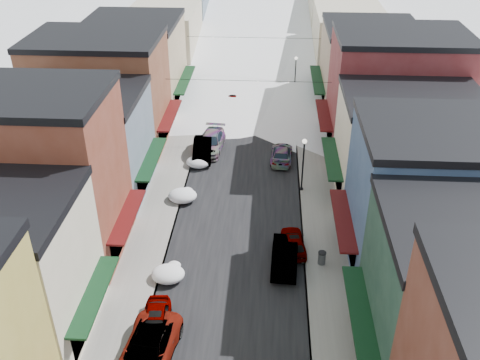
# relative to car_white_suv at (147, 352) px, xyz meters

# --- Properties ---
(road) EXTENTS (10.00, 160.00, 0.01)m
(road) POSITION_rel_car_white_suv_xyz_m (4.30, 49.49, -0.85)
(road) COLOR black
(road) RESTS_ON ground
(sidewalk_left) EXTENTS (3.20, 160.00, 0.15)m
(sidewalk_left) POSITION_rel_car_white_suv_xyz_m (-2.30, 49.49, -0.78)
(sidewalk_left) COLOR gray
(sidewalk_left) RESTS_ON ground
(sidewalk_right) EXTENTS (3.20, 160.00, 0.15)m
(sidewalk_right) POSITION_rel_car_white_suv_xyz_m (10.90, 49.49, -0.78)
(sidewalk_right) COLOR gray
(sidewalk_right) RESTS_ON ground
(curb_left) EXTENTS (0.10, 160.00, 0.15)m
(curb_left) POSITION_rel_car_white_suv_xyz_m (-0.75, 49.49, -0.78)
(curb_left) COLOR slate
(curb_left) RESTS_ON ground
(curb_right) EXTENTS (0.10, 160.00, 0.15)m
(curb_right) POSITION_rel_car_white_suv_xyz_m (9.35, 49.49, -0.78)
(curb_right) COLOR slate
(curb_right) RESTS_ON ground
(bldg_l_brick_near) EXTENTS (12.30, 8.20, 12.50)m
(bldg_l_brick_near) POSITION_rel_car_white_suv_xyz_m (-9.39, 9.99, 5.40)
(bldg_l_brick_near) COLOR brown
(bldg_l_brick_near) RESTS_ON ground
(bldg_l_grayblue) EXTENTS (11.30, 9.20, 9.00)m
(bldg_l_grayblue) POSITION_rel_car_white_suv_xyz_m (-8.89, 18.49, 3.65)
(bldg_l_grayblue) COLOR slate
(bldg_l_grayblue) RESTS_ON ground
(bldg_l_brick_far) EXTENTS (13.30, 9.20, 11.00)m
(bldg_l_brick_far) POSITION_rel_car_white_suv_xyz_m (-9.89, 27.49, 4.65)
(bldg_l_brick_far) COLOR brown
(bldg_l_brick_far) RESTS_ON ground
(bldg_l_tan) EXTENTS (11.30, 11.20, 10.00)m
(bldg_l_tan) POSITION_rel_car_white_suv_xyz_m (-8.89, 37.49, 4.15)
(bldg_l_tan) COLOR tan
(bldg_l_tan) RESTS_ON ground
(bldg_r_green) EXTENTS (11.30, 9.20, 9.50)m
(bldg_r_green) POSITION_rel_car_white_suv_xyz_m (17.49, 1.49, 3.90)
(bldg_r_green) COLOR #1C3A2D
(bldg_r_green) RESTS_ON ground
(bldg_r_blue) EXTENTS (11.30, 9.20, 10.50)m
(bldg_r_blue) POSITION_rel_car_white_suv_xyz_m (17.49, 10.49, 4.40)
(bldg_r_blue) COLOR #334C73
(bldg_r_blue) RESTS_ON ground
(bldg_r_cream) EXTENTS (12.30, 9.20, 9.00)m
(bldg_r_cream) POSITION_rel_car_white_suv_xyz_m (17.99, 19.49, 3.65)
(bldg_r_cream) COLOR beige
(bldg_r_cream) RESTS_ON ground
(bldg_r_brick_far) EXTENTS (13.30, 9.20, 11.50)m
(bldg_r_brick_far) POSITION_rel_car_white_suv_xyz_m (18.49, 28.49, 4.90)
(bldg_r_brick_far) COLOR maroon
(bldg_r_brick_far) RESTS_ON ground
(bldg_r_tan) EXTENTS (11.30, 11.20, 9.50)m
(bldg_r_tan) POSITION_rel_car_white_suv_xyz_m (17.49, 38.49, 3.90)
(bldg_r_tan) COLOR #91785F
(bldg_r_tan) RESTS_ON ground
(distant_blocks) EXTENTS (34.00, 55.00, 8.00)m
(distant_blocks) POSITION_rel_car_white_suv_xyz_m (4.30, 72.49, 3.14)
(distant_blocks) COLOR gray
(distant_blocks) RESTS_ON ground
(overhead_cables) EXTENTS (16.40, 15.04, 0.04)m
(overhead_cables) POSITION_rel_car_white_suv_xyz_m (4.30, 36.99, 5.34)
(overhead_cables) COLOR black
(overhead_cables) RESTS_ON ground
(car_white_suv) EXTENTS (3.51, 6.45, 1.72)m
(car_white_suv) POSITION_rel_car_white_suv_xyz_m (0.00, 0.00, 0.00)
(car_white_suv) COLOR silver
(car_white_suv) RESTS_ON ground
(car_silver_sedan) EXTENTS (2.04, 4.36, 1.44)m
(car_silver_sedan) POSITION_rel_car_white_suv_xyz_m (0.00, 2.41, -0.14)
(car_silver_sedan) COLOR #96999D
(car_silver_sedan) RESTS_ON ground
(car_dark_hatch) EXTENTS (2.09, 5.12, 1.65)m
(car_dark_hatch) POSITION_rel_car_white_suv_xyz_m (0.16, 24.97, -0.03)
(car_dark_hatch) COLOR black
(car_dark_hatch) RESTS_ON ground
(car_silver_wagon) EXTENTS (2.80, 5.94, 1.67)m
(car_silver_wagon) POSITION_rel_car_white_suv_xyz_m (0.80, 26.50, -0.02)
(car_silver_wagon) COLOR #ADAFB6
(car_silver_wagon) RESTS_ON ground
(car_green_sedan) EXTENTS (1.99, 5.16, 1.68)m
(car_green_sedan) POSITION_rel_car_white_suv_xyz_m (7.90, 9.22, -0.02)
(car_green_sedan) COLOR black
(car_green_sedan) RESTS_ON ground
(car_gray_suv) EXTENTS (2.04, 4.08, 1.34)m
(car_gray_suv) POSITION_rel_car_white_suv_xyz_m (8.60, 10.99, -0.19)
(car_gray_suv) COLOR gray
(car_gray_suv) RESTS_ON ground
(car_black_sedan) EXTENTS (2.25, 4.95, 1.41)m
(car_black_sedan) POSITION_rel_car_white_suv_xyz_m (7.80, 24.73, -0.15)
(car_black_sedan) COLOR black
(car_black_sedan) RESTS_ON ground
(car_lane_silver) EXTENTS (1.86, 4.20, 1.40)m
(car_lane_silver) POSITION_rel_car_white_suv_xyz_m (2.10, 37.81, -0.16)
(car_lane_silver) COLOR gray
(car_lane_silver) RESTS_ON ground
(car_lane_white) EXTENTS (2.65, 5.46, 1.50)m
(car_lane_white) POSITION_rel_car_white_suv_xyz_m (5.19, 56.11, -0.11)
(car_lane_white) COLOR silver
(car_lane_white) RESTS_ON ground
(trash_can) EXTENTS (0.58, 0.58, 0.98)m
(trash_can) POSITION_rel_car_white_suv_xyz_m (10.53, 9.30, -0.21)
(trash_can) COLOR #505255
(trash_can) RESTS_ON sidewalk_right
(streetlamp_near) EXTENTS (0.41, 0.41, 4.89)m
(streetlamp_near) POSITION_rel_car_white_suv_xyz_m (9.50, 19.25, 2.37)
(streetlamp_near) COLOR black
(streetlamp_near) RESTS_ON sidewalk_right
(streetlamp_far) EXTENTS (0.39, 0.39, 4.65)m
(streetlamp_far) POSITION_rel_car_white_suv_xyz_m (9.50, 41.74, 2.23)
(streetlamp_far) COLOR black
(streetlamp_far) RESTS_ON sidewalk_right
(snow_pile_near) EXTENTS (2.30, 2.61, 0.97)m
(snow_pile_near) POSITION_rel_car_white_suv_xyz_m (-0.07, 7.22, -0.39)
(snow_pile_near) COLOR white
(snow_pile_near) RESTS_ON ground
(snow_pile_mid) EXTENTS (2.42, 2.69, 1.02)m
(snow_pile_mid) POSITION_rel_car_white_suv_xyz_m (-0.58, 17.15, -0.37)
(snow_pile_mid) COLOR white
(snow_pile_mid) RESTS_ON ground
(snow_pile_far) EXTENTS (2.30, 2.61, 0.97)m
(snow_pile_far) POSITION_rel_car_white_suv_xyz_m (0.02, 23.12, -0.39)
(snow_pile_far) COLOR white
(snow_pile_far) RESTS_ON ground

